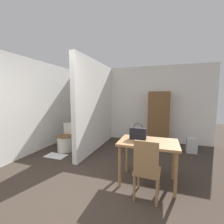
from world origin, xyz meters
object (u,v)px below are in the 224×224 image
object	(u,v)px
toilet	(66,140)
wooden_cabinet	(159,118)
wooden_chair	(147,168)
handbag	(138,133)
dining_table	(148,147)
space_heater	(192,145)

from	to	relation	value
toilet	wooden_cabinet	xyz separation A→B (m)	(2.44, 1.40, 0.54)
wooden_chair	handbag	bearing A→B (deg)	115.00
toilet	handbag	world-z (taller)	handbag
dining_table	space_heater	bearing A→B (deg)	61.20
toilet	dining_table	bearing A→B (deg)	-21.22
dining_table	wooden_cabinet	size ratio (longest dim) A/B	0.60
wooden_cabinet	toilet	bearing A→B (deg)	-150.22
wooden_chair	handbag	world-z (taller)	handbag
dining_table	space_heater	size ratio (longest dim) A/B	2.45
dining_table	wooden_chair	size ratio (longest dim) A/B	1.08
toilet	space_heater	xyz separation A→B (m)	(3.33, 0.91, -0.09)
wooden_chair	toilet	world-z (taller)	wooden_chair
wooden_chair	toilet	xyz separation A→B (m)	(-2.35, 1.36, -0.19)
wooden_chair	dining_table	bearing A→B (deg)	95.72
toilet	wooden_cabinet	bearing A→B (deg)	29.78
wooden_chair	space_heater	distance (m)	2.48
handbag	space_heater	xyz separation A→B (m)	(1.19, 1.75, -0.66)
space_heater	dining_table	bearing A→B (deg)	-118.80
dining_table	wooden_cabinet	world-z (taller)	wooden_cabinet
handbag	space_heater	bearing A→B (deg)	55.84
wooden_chair	handbag	size ratio (longest dim) A/B	3.11
handbag	space_heater	size ratio (longest dim) A/B	0.73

